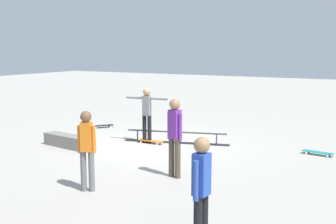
{
  "coord_description": "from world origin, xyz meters",
  "views": [
    {
      "loc": [
        -6.06,
        10.22,
        2.79
      ],
      "look_at": [
        -0.35,
        0.05,
        1.0
      ],
      "focal_mm": 44.24,
      "sensor_mm": 36.0,
      "label": 1
    }
  ],
  "objects_px": {
    "bystander_orange_shirt": "(87,146)",
    "loose_skateboard_teal": "(318,152)",
    "loose_skateboard_black": "(102,126)",
    "bystander_blue_shirt": "(201,188)",
    "skater_main": "(147,111)",
    "skate_ledge": "(69,141)",
    "bystander_purple_shirt": "(175,133)",
    "skateboard_main": "(151,141)",
    "grind_rail": "(176,138)"
  },
  "relations": [
    {
      "from": "loose_skateboard_black",
      "to": "bystander_blue_shirt",
      "type": "bearing_deg",
      "value": 83.88
    },
    {
      "from": "skate_ledge",
      "to": "bystander_orange_shirt",
      "type": "height_order",
      "value": "bystander_orange_shirt"
    },
    {
      "from": "bystander_orange_shirt",
      "to": "bystander_purple_shirt",
      "type": "height_order",
      "value": "bystander_purple_shirt"
    },
    {
      "from": "grind_rail",
      "to": "bystander_orange_shirt",
      "type": "distance_m",
      "value": 4.67
    },
    {
      "from": "bystander_blue_shirt",
      "to": "bystander_orange_shirt",
      "type": "bearing_deg",
      "value": -105.88
    },
    {
      "from": "skate_ledge",
      "to": "skateboard_main",
      "type": "distance_m",
      "value": 2.36
    },
    {
      "from": "grind_rail",
      "to": "skater_main",
      "type": "bearing_deg",
      "value": 12.04
    },
    {
      "from": "skate_ledge",
      "to": "bystander_orange_shirt",
      "type": "bearing_deg",
      "value": 137.94
    },
    {
      "from": "skateboard_main",
      "to": "bystander_purple_shirt",
      "type": "bearing_deg",
      "value": 128.83
    },
    {
      "from": "grind_rail",
      "to": "skater_main",
      "type": "xyz_separation_m",
      "value": [
        0.77,
        0.41,
        0.8
      ]
    },
    {
      "from": "skate_ledge",
      "to": "bystander_blue_shirt",
      "type": "relative_size",
      "value": 1.1
    },
    {
      "from": "skater_main",
      "to": "loose_skateboard_black",
      "type": "xyz_separation_m",
      "value": [
        2.65,
        -1.23,
        -0.88
      ]
    },
    {
      "from": "skater_main",
      "to": "skateboard_main",
      "type": "distance_m",
      "value": 0.89
    },
    {
      "from": "skater_main",
      "to": "loose_skateboard_black",
      "type": "distance_m",
      "value": 3.05
    },
    {
      "from": "skateboard_main",
      "to": "loose_skateboard_teal",
      "type": "height_order",
      "value": "same"
    },
    {
      "from": "bystander_purple_shirt",
      "to": "bystander_blue_shirt",
      "type": "bearing_deg",
      "value": -44.64
    },
    {
      "from": "skate_ledge",
      "to": "skater_main",
      "type": "bearing_deg",
      "value": -135.67
    },
    {
      "from": "skate_ledge",
      "to": "loose_skateboard_teal",
      "type": "bearing_deg",
      "value": -158.07
    },
    {
      "from": "skate_ledge",
      "to": "bystander_purple_shirt",
      "type": "distance_m",
      "value": 4.14
    },
    {
      "from": "grind_rail",
      "to": "bystander_orange_shirt",
      "type": "relative_size",
      "value": 1.94
    },
    {
      "from": "skate_ledge",
      "to": "loose_skateboard_black",
      "type": "bearing_deg",
      "value": -69.99
    },
    {
      "from": "grind_rail",
      "to": "skater_main",
      "type": "distance_m",
      "value": 1.18
    },
    {
      "from": "bystander_blue_shirt",
      "to": "loose_skateboard_teal",
      "type": "xyz_separation_m",
      "value": [
        -0.5,
        -6.31,
        -0.85
      ]
    },
    {
      "from": "skateboard_main",
      "to": "loose_skateboard_black",
      "type": "relative_size",
      "value": 1.07
    },
    {
      "from": "skater_main",
      "to": "loose_skateboard_teal",
      "type": "distance_m",
      "value": 4.91
    },
    {
      "from": "bystander_blue_shirt",
      "to": "loose_skateboard_teal",
      "type": "height_order",
      "value": "bystander_blue_shirt"
    },
    {
      "from": "loose_skateboard_teal",
      "to": "grind_rail",
      "type": "bearing_deg",
      "value": 14.91
    },
    {
      "from": "bystander_orange_shirt",
      "to": "loose_skateboard_teal",
      "type": "xyz_separation_m",
      "value": [
        -3.49,
        -5.14,
        -0.83
      ]
    },
    {
      "from": "skate_ledge",
      "to": "loose_skateboard_black",
      "type": "distance_m",
      "value": 3.0
    },
    {
      "from": "bystander_blue_shirt",
      "to": "bystander_orange_shirt",
      "type": "relative_size",
      "value": 1.02
    },
    {
      "from": "grind_rail",
      "to": "loose_skateboard_teal",
      "type": "distance_m",
      "value": 4.0
    },
    {
      "from": "skate_ledge",
      "to": "skater_main",
      "type": "height_order",
      "value": "skater_main"
    },
    {
      "from": "bystander_purple_shirt",
      "to": "skateboard_main",
      "type": "bearing_deg",
      "value": 141.53
    },
    {
      "from": "skater_main",
      "to": "bystander_blue_shirt",
      "type": "bearing_deg",
      "value": -58.92
    },
    {
      "from": "skateboard_main",
      "to": "loose_skateboard_teal",
      "type": "relative_size",
      "value": 0.99
    },
    {
      "from": "grind_rail",
      "to": "loose_skateboard_teal",
      "type": "height_order",
      "value": "grind_rail"
    },
    {
      "from": "grind_rail",
      "to": "bystander_purple_shirt",
      "type": "height_order",
      "value": "bystander_purple_shirt"
    },
    {
      "from": "skateboard_main",
      "to": "bystander_orange_shirt",
      "type": "xyz_separation_m",
      "value": [
        -1.1,
        4.15,
        0.83
      ]
    },
    {
      "from": "bystander_blue_shirt",
      "to": "loose_skateboard_teal",
      "type": "bearing_deg",
      "value": -178.98
    },
    {
      "from": "skater_main",
      "to": "skate_ledge",
      "type": "bearing_deg",
      "value": -142.98
    },
    {
      "from": "grind_rail",
      "to": "skate_ledge",
      "type": "distance_m",
      "value": 3.12
    },
    {
      "from": "skater_main",
      "to": "bystander_purple_shirt",
      "type": "distance_m",
      "value": 3.45
    },
    {
      "from": "grind_rail",
      "to": "bystander_blue_shirt",
      "type": "height_order",
      "value": "bystander_blue_shirt"
    },
    {
      "from": "skater_main",
      "to": "bystander_purple_shirt",
      "type": "xyz_separation_m",
      "value": [
        -2.32,
        2.55,
        0.02
      ]
    },
    {
      "from": "skate_ledge",
      "to": "skateboard_main",
      "type": "xyz_separation_m",
      "value": [
        -1.77,
        -1.56,
        -0.1
      ]
    },
    {
      "from": "loose_skateboard_black",
      "to": "skater_main",
      "type": "bearing_deg",
      "value": 102.64
    },
    {
      "from": "bystander_orange_shirt",
      "to": "loose_skateboard_teal",
      "type": "distance_m",
      "value": 6.27
    },
    {
      "from": "bystander_blue_shirt",
      "to": "bystander_orange_shirt",
      "type": "height_order",
      "value": "bystander_blue_shirt"
    },
    {
      "from": "skate_ledge",
      "to": "bystander_blue_shirt",
      "type": "height_order",
      "value": "bystander_blue_shirt"
    },
    {
      "from": "skateboard_main",
      "to": "loose_skateboard_teal",
      "type": "bearing_deg",
      "value": -169.56
    }
  ]
}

